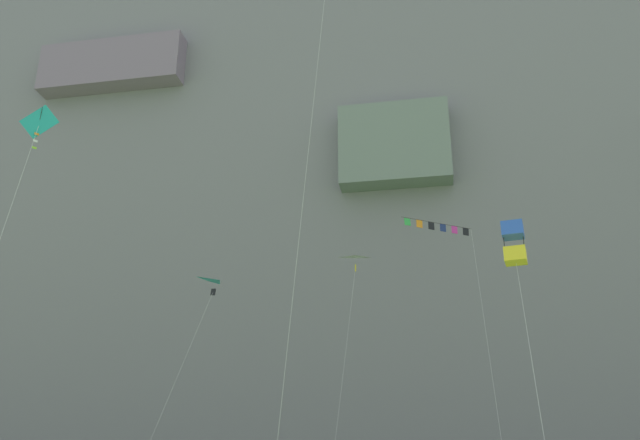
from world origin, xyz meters
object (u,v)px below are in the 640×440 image
kite_banner_high_left (441,239)px  kite_box_high_center (514,243)px  kite_delta_low_right (217,292)px  kite_delta_far_left (356,267)px  kite_diamond_upper_right (35,136)px

kite_banner_high_left → kite_box_high_center: kite_banner_high_left is taller
kite_banner_high_left → kite_delta_low_right: 14.01m
kite_delta_low_right → kite_box_high_center: kite_delta_low_right is taller
kite_banner_high_left → kite_delta_far_left: (-5.48, 1.77, -0.94)m
kite_delta_low_right → kite_box_high_center: (16.59, -10.24, -1.48)m
kite_delta_low_right → kite_diamond_upper_right: 15.37m
kite_banner_high_left → kite_box_high_center: size_ratio=1.36×
kite_diamond_upper_right → kite_delta_low_right: bearing=74.8°
kite_delta_far_left → kite_delta_low_right: bearing=-162.0°
kite_delta_low_right → kite_delta_far_left: kite_delta_far_left is taller
kite_delta_low_right → kite_diamond_upper_right: size_ratio=0.75×
kite_diamond_upper_right → kite_banner_high_left: bearing=41.1°
kite_banner_high_left → kite_diamond_upper_right: size_ratio=0.95×
kite_delta_far_left → kite_banner_high_left: bearing=-17.9°
kite_banner_high_left → kite_diamond_upper_right: 23.37m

